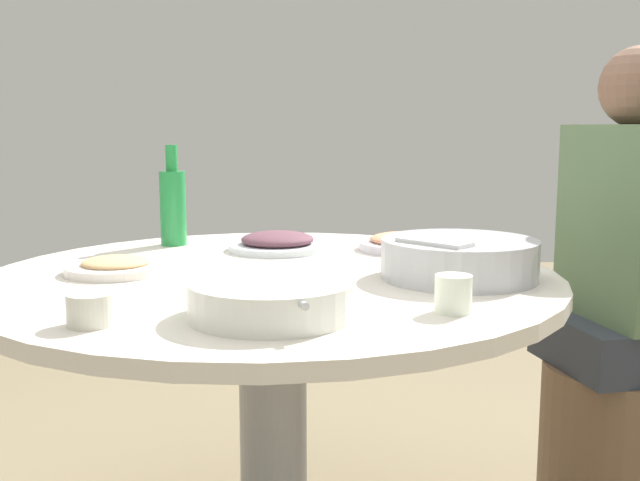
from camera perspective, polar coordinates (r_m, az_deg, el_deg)
name	(u,v)px	position (r m, az deg, el deg)	size (l,w,h in m)	color
round_dining_table	(272,347)	(1.61, -3.71, -8.21)	(1.21, 1.21, 0.73)	#99999E
rice_bowl	(459,258)	(1.53, 10.72, -1.33)	(0.32, 0.32, 0.09)	#B2B5BA
soup_bowl	(272,300)	(1.20, -3.76, -4.60)	(0.27, 0.29, 0.06)	white
dish_noodles	(116,266)	(1.62, -15.54, -1.93)	(0.21, 0.21, 0.04)	white
dish_eggplant	(277,243)	(1.85, -3.32, -0.17)	(0.25, 0.25, 0.05)	silver
dish_shrimp	(406,243)	(1.86, 6.66, -0.16)	(0.24, 0.24, 0.04)	silver
green_bottle	(173,205)	(1.96, -11.34, 2.72)	(0.07, 0.07, 0.26)	green
tea_cup_near	(453,294)	(1.25, 10.29, -4.09)	(0.06, 0.06, 0.06)	white
tea_cup_far	(91,309)	(1.20, -17.34, -5.11)	(0.07, 0.07, 0.05)	silver
stool_for_diner_left	(617,455)	(2.04, 22.05, -15.17)	(0.38, 0.38, 0.46)	brown
diner_left	(632,236)	(1.89, 23.00, 0.30)	(0.39, 0.37, 0.76)	#2D333D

